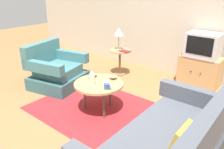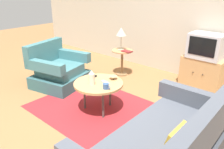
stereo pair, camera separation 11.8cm
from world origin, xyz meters
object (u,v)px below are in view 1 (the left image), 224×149
Objects in this scene: tv_stand at (200,71)px; couch at (167,149)px; tv_remote_silver at (106,82)px; table_lamp at (119,32)px; vase at (92,78)px; bowl at (113,78)px; mug at (107,86)px; book at (125,51)px; television at (203,45)px; coffee_table at (99,85)px; armchair at (56,72)px; tv_remote_dark at (93,77)px; side_table at (120,57)px.

couch is at bearing -77.50° from tv_stand.
couch reaches higher than tv_remote_silver.
table_lamp reaches higher than tv_stand.
vase is 0.39m from bowl.
book reaches higher than mug.
couch is at bearing -77.44° from television.
couch is at bearing -43.69° from book.
couch is 2.71m from book.
tv_remote_silver is (-0.76, -1.93, -0.32)m from television.
couch is 2.48× the size of coffee_table.
armchair is 6.84× the size of tv_remote_silver.
tv_stand is at bearing 90.00° from television.
bowl is at bearing 115.00° from mug.
bowl reaches higher than tv_remote_dark.
tv_remote_dark is (-0.28, -0.17, -0.02)m from bowl.
book is (0.76, 1.22, 0.28)m from armchair.
couch is 1.49m from coffee_table.
mug is at bearing 67.35° from armchair.
book is at bearing 111.09° from coffee_table.
side_table is at bearing 46.68° from table_lamp.
book is (-0.77, 1.47, 0.05)m from mug.
table_lamp is 1.49m from tv_remote_dark.
television is 4.37× the size of bowl.
television is at bearing 20.20° from side_table.
armchair is 6.87× the size of tv_remote_dark.
side_table is 1.69m from vase.
mug is at bearing -62.13° from book.
side_table is 2.58× the size of book.
coffee_table is 4.72× the size of tv_remote_silver.
bowl is (-0.77, -1.74, -0.31)m from television.
mug is at bearing -37.09° from tv_remote_silver.
book reaches higher than coffee_table.
armchair is 2.86m from television.
coffee_table is 1.00× the size of tv_stand.
table_lamp is (-1.56, -0.59, 0.13)m from television.
tv_remote_silver is 0.74× the size of book.
vase is at bearing -173.59° from mug.
armchair is 1.39m from bowl.
tv_remote_silver is 1.47m from book.
tv_remote_dark is at bearing 71.97° from armchair.
bowl reaches higher than tv_remote_silver.
book reaches higher than tv_remote_dark.
bowl reaches higher than coffee_table.
couch reaches higher than bowl.
couch is 2.48× the size of tv_stand.
vase is 1.66× the size of bowl.
tv_remote_silver is at bearing 33.48° from coffee_table.
couch reaches higher than mug.
coffee_table is at bearing 160.62° from mug.
mug reaches higher than tv_remote_dark.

